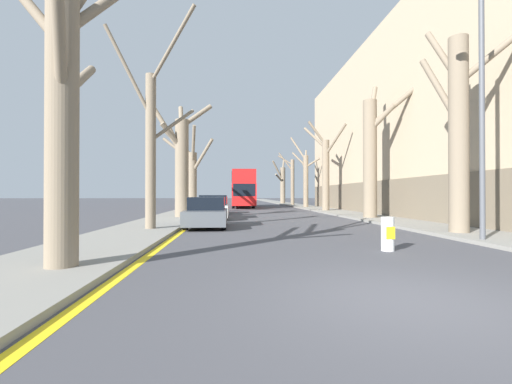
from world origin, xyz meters
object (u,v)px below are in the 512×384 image
street_tree_left_1 (152,141)px  street_tree_right_3 (305,177)px  street_tree_left_2 (181,161)px  parked_car_1 (213,208)px  parked_car_2 (217,206)px  street_tree_right_0 (458,126)px  street_tree_left_0 (65,95)px  street_tree_right_5 (282,183)px  lamp_post (479,102)px  double_decker_bus (243,187)px  street_tree_right_2 (325,170)px  street_tree_right_4 (292,180)px  traffic_bollard (388,234)px  parked_car_0 (207,213)px  street_tree_left_3 (191,174)px  street_tree_right_1 (371,154)px

street_tree_left_1 → street_tree_right_3: street_tree_left_1 is taller
street_tree_left_2 → parked_car_1: 3.66m
street_tree_right_3 → parked_car_2: bearing=-130.3°
street_tree_right_0 → parked_car_1: size_ratio=1.78×
street_tree_left_0 → street_tree_right_5: size_ratio=1.03×
street_tree_left_0 → lamp_post: (10.98, 3.09, 0.90)m
double_decker_bus → parked_car_1: bearing=-97.0°
street_tree_right_2 → street_tree_right_4: street_tree_right_2 is taller
street_tree_right_0 → parked_car_1: bearing=135.7°
street_tree_right_0 → lamp_post: bearing=-109.9°
street_tree_right_0 → parked_car_2: bearing=122.1°
street_tree_right_5 → street_tree_left_0: bearing=-103.4°
street_tree_left_0 → traffic_bollard: street_tree_left_0 is taller
street_tree_right_0 → parked_car_0: bearing=158.3°
street_tree_left_1 → street_tree_right_2: street_tree_left_1 is taller
parked_car_0 → parked_car_1: bearing=90.0°
street_tree_left_2 → street_tree_left_3: bearing=91.7°
street_tree_left_3 → parked_car_0: bearing=-80.1°
street_tree_left_0 → street_tree_right_4: (11.56, 39.75, 0.05)m
parked_car_0 → parked_car_2: (0.00, 11.42, -0.02)m
street_tree_right_0 → double_decker_bus: street_tree_right_0 is taller
street_tree_right_0 → lamp_post: (-0.74, -2.03, 0.33)m
street_tree_right_5 → parked_car_1: (-9.38, -34.05, -2.69)m
street_tree_right_5 → street_tree_left_3: bearing=-113.8°
street_tree_left_1 → double_decker_bus: street_tree_left_1 is taller
street_tree_right_1 → parked_car_1: (-9.73, 1.02, -3.33)m
street_tree_right_3 → street_tree_left_3: bearing=-141.2°
lamp_post → traffic_bollard: lamp_post is taller
street_tree_right_0 → street_tree_right_1: street_tree_right_1 is taller
traffic_bollard → street_tree_right_0: bearing=37.3°
street_tree_left_1 → double_decker_bus: (4.57, 26.86, -1.33)m
street_tree_left_3 → street_tree_right_3: size_ratio=0.86×
parked_car_1 → parked_car_2: size_ratio=1.01×
parked_car_1 → lamp_post: bearing=-52.2°
lamp_post → traffic_bollard: 5.40m
street_tree_right_0 → parked_car_1: (-9.57, 9.35, -3.37)m
street_tree_left_2 → street_tree_right_2: street_tree_right_2 is taller
parked_car_2 → street_tree_right_3: bearing=49.7°
street_tree_left_1 → street_tree_right_1: bearing=27.4°
street_tree_right_0 → street_tree_right_1: (0.16, 8.33, -0.03)m
street_tree_left_1 → parked_car_2: street_tree_left_1 is taller
street_tree_right_4 → street_tree_left_0: bearing=-106.2°
parked_car_0 → traffic_bollard: 8.83m
street_tree_left_1 → street_tree_left_0: bearing=-90.0°
double_decker_bus → lamp_post: lamp_post is taller
parked_car_1 → parked_car_2: parked_car_1 is taller
street_tree_right_3 → street_tree_right_0: bearing=-89.9°
street_tree_right_3 → parked_car_0: street_tree_right_3 is taller
lamp_post → street_tree_left_2: bearing=132.7°
street_tree_right_3 → parked_car_1: (-9.52, -17.11, -2.84)m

